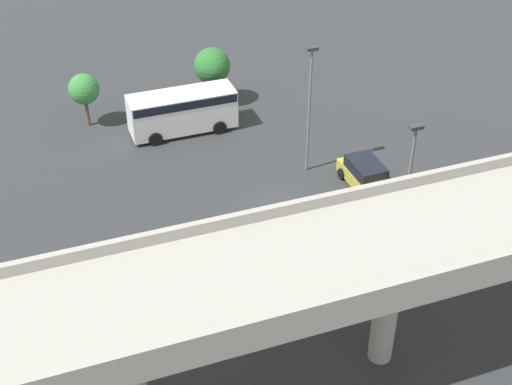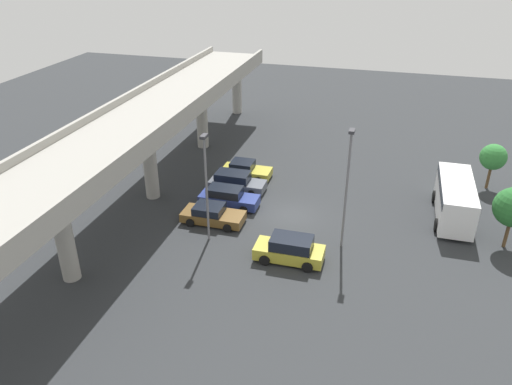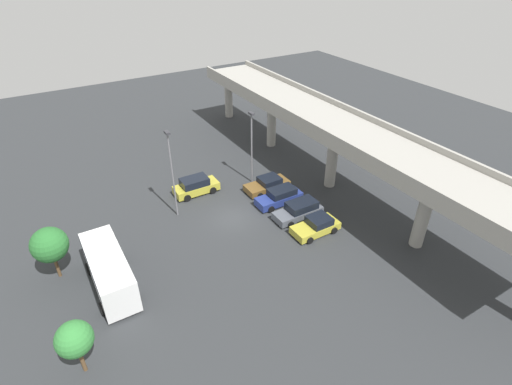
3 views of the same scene
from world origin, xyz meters
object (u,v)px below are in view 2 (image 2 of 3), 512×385
object	(u,v)px
parked_car_1	(212,215)
parked_car_3	(236,182)
lamp_post_mid_lot	(347,182)
lamp_post_near_aisle	(206,181)
tree_front_centre	(493,157)
parked_car_4	(246,170)
parked_car_2	(228,197)
shuttle_bus	(455,197)
parked_car_0	(290,249)

from	to	relation	value
parked_car_1	parked_car_3	size ratio (longest dim) A/B	0.99
lamp_post_mid_lot	lamp_post_near_aisle	bearing A→B (deg)	100.26
tree_front_centre	parked_car_3	bearing A→B (deg)	106.77
parked_car_4	lamp_post_mid_lot	world-z (taller)	lamp_post_mid_lot
parked_car_3	parked_car_4	world-z (taller)	parked_car_3
parked_car_1	parked_car_2	distance (m)	2.74
parked_car_1	parked_car_2	world-z (taller)	parked_car_2
shuttle_bus	parked_car_1	bearing A→B (deg)	-72.10
parked_car_3	parked_car_4	distance (m)	2.64
parked_car_0	parked_car_3	world-z (taller)	parked_car_0
parked_car_1	shuttle_bus	size ratio (longest dim) A/B	0.63
parked_car_1	parked_car_4	world-z (taller)	parked_car_4
lamp_post_mid_lot	parked_car_1	bearing A→B (deg)	86.48
parked_car_2	parked_car_4	size ratio (longest dim) A/B	1.08
parked_car_1	parked_car_3	xyz separation A→B (m)	(5.56, -0.06, 0.11)
parked_car_1	tree_front_centre	distance (m)	23.66
parked_car_2	shuttle_bus	world-z (taller)	shuttle_bus
parked_car_0	shuttle_bus	bearing A→B (deg)	-140.41
parked_car_4	lamp_post_mid_lot	size ratio (longest dim) A/B	0.51
lamp_post_near_aisle	parked_car_3	bearing A→B (deg)	3.71
parked_car_4	parked_car_3	bearing A→B (deg)	-91.12
parked_car_3	shuttle_bus	world-z (taller)	shuttle_bus
shuttle_bus	tree_front_centre	xyz separation A→B (m)	(6.13, -3.19, 1.08)
parked_car_2	lamp_post_mid_lot	world-z (taller)	lamp_post_mid_lot
parked_car_2	parked_car_4	bearing A→B (deg)	92.19
parked_car_0	tree_front_centre	xyz separation A→B (m)	(14.95, -13.85, 1.99)
parked_car_0	parked_car_2	xyz separation A→B (m)	(5.95, 6.28, -0.08)
parked_car_2	lamp_post_near_aisle	xyz separation A→B (m)	(-4.96, -0.25, 3.84)
parked_car_2	lamp_post_near_aisle	world-z (taller)	lamp_post_near_aisle
parked_car_0	parked_car_4	world-z (taller)	parked_car_0
parked_car_2	parked_car_4	xyz separation A→B (m)	(5.48, 0.21, -0.08)
parked_car_2	lamp_post_mid_lot	bearing A→B (deg)	-19.46
shuttle_bus	lamp_post_mid_lot	distance (m)	10.28
tree_front_centre	shuttle_bus	bearing A→B (deg)	152.54
tree_front_centre	parked_car_0	bearing A→B (deg)	137.19
parked_car_1	lamp_post_mid_lot	world-z (taller)	lamp_post_mid_lot
lamp_post_near_aisle	parked_car_0	bearing A→B (deg)	-99.31
shuttle_bus	tree_front_centre	distance (m)	6.99
parked_car_3	lamp_post_near_aisle	xyz separation A→B (m)	(-7.81, -0.51, 3.84)
tree_front_centre	lamp_post_mid_lot	bearing A→B (deg)	138.83
parked_car_4	lamp_post_near_aisle	size ratio (longest dim) A/B	0.55
parked_car_0	tree_front_centre	bearing A→B (deg)	-132.81
parked_car_4	parked_car_2	bearing A→B (deg)	-87.81
parked_car_2	parked_car_3	xyz separation A→B (m)	(2.85, 0.26, -0.00)
shuttle_bus	lamp_post_mid_lot	world-z (taller)	lamp_post_mid_lot
parked_car_3	lamp_post_mid_lot	size ratio (longest dim) A/B	0.55
lamp_post_near_aisle	lamp_post_mid_lot	size ratio (longest dim) A/B	0.92
parked_car_1	shuttle_bus	xyz separation A→B (m)	(5.58, -17.26, 1.10)
shuttle_bus	tree_front_centre	size ratio (longest dim) A/B	1.88
parked_car_1	shuttle_bus	distance (m)	18.17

